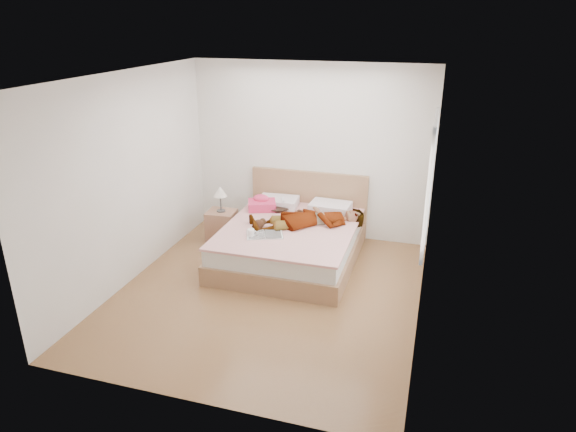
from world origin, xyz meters
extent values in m
plane|color=#562F1B|center=(0.00, 0.00, 0.00)|extent=(4.00, 4.00, 0.00)
imported|color=white|center=(0.22, 1.14, 0.62)|extent=(1.72, 1.33, 0.22)
ellipsoid|color=black|center=(-0.35, 1.59, 0.55)|extent=(0.40, 0.49, 0.07)
cube|color=silver|center=(-0.28, 1.54, 0.67)|extent=(0.08, 0.09, 0.05)
plane|color=white|center=(0.00, 0.00, 2.60)|extent=(4.00, 4.00, 0.00)
plane|color=white|center=(0.00, 2.00, 1.30)|extent=(3.60, 0.00, 3.60)
plane|color=white|center=(0.00, -2.00, 1.30)|extent=(3.60, 0.00, 3.60)
plane|color=silver|center=(-1.80, 0.00, 1.30)|extent=(0.00, 4.00, 4.00)
plane|color=beige|center=(1.80, 0.00, 1.30)|extent=(0.00, 4.00, 4.00)
cube|color=white|center=(1.78, 0.30, 1.50)|extent=(0.02, 1.10, 1.30)
cube|color=silver|center=(1.78, -0.28, 1.50)|extent=(0.04, 0.06, 1.42)
cube|color=silver|center=(1.78, 0.88, 1.50)|extent=(0.04, 0.06, 1.42)
cube|color=silver|center=(1.78, 0.30, 0.82)|extent=(0.04, 1.22, 0.06)
cube|color=silver|center=(1.78, 0.30, 2.18)|extent=(0.04, 1.22, 0.06)
cube|color=silver|center=(1.77, 0.30, 1.50)|extent=(0.03, 0.04, 1.30)
cube|color=brown|center=(0.00, 0.95, 0.13)|extent=(1.78, 2.08, 0.26)
cube|color=silver|center=(0.00, 0.95, 0.37)|extent=(1.70, 2.00, 0.22)
cube|color=silver|center=(0.00, 0.95, 0.49)|extent=(1.74, 2.04, 0.03)
cube|color=olive|center=(0.00, 1.96, 0.50)|extent=(1.80, 0.07, 1.00)
cube|color=white|center=(-0.40, 1.67, 0.57)|extent=(0.61, 0.44, 0.13)
cube|color=white|center=(0.40, 1.67, 0.57)|extent=(0.60, 0.43, 0.13)
cube|color=#F74371|center=(-0.59, 1.46, 0.58)|extent=(0.49, 0.44, 0.13)
ellipsoid|color=#FF4573|center=(-0.62, 1.51, 0.66)|extent=(0.24, 0.18, 0.12)
cube|color=white|center=(-0.23, 0.57, 0.52)|extent=(0.54, 0.46, 0.01)
cube|color=silver|center=(-0.35, 0.53, 0.53)|extent=(0.33, 0.37, 0.02)
cube|color=#252525|center=(-0.12, 0.62, 0.53)|extent=(0.33, 0.37, 0.02)
cylinder|color=white|center=(-0.39, 0.47, 0.56)|extent=(0.10, 0.10, 0.10)
torus|color=white|center=(-0.34, 0.48, 0.56)|extent=(0.07, 0.02, 0.07)
cylinder|color=black|center=(-0.39, 0.47, 0.60)|extent=(0.09, 0.09, 0.00)
ellipsoid|color=black|center=(-0.39, 0.75, 0.57)|extent=(0.20, 0.21, 0.13)
ellipsoid|color=beige|center=(-0.39, 0.73, 0.58)|extent=(0.11, 0.11, 0.06)
sphere|color=#321C0E|center=(-0.35, 0.84, 0.58)|extent=(0.10, 0.10, 0.10)
sphere|color=pink|center=(-0.38, 0.88, 0.60)|extent=(0.04, 0.04, 0.04)
sphere|color=pink|center=(-0.31, 0.85, 0.60)|extent=(0.04, 0.04, 0.04)
ellipsoid|color=black|center=(-0.45, 0.73, 0.54)|extent=(0.05, 0.07, 0.03)
ellipsoid|color=black|center=(-0.35, 0.69, 0.54)|extent=(0.05, 0.07, 0.03)
cube|color=#8C5A40|center=(-1.15, 1.24, 0.25)|extent=(0.43, 0.39, 0.50)
cylinder|color=#464646|center=(-1.15, 1.24, 0.51)|extent=(0.14, 0.14, 0.02)
cylinder|color=#494949|center=(-1.15, 1.24, 0.64)|extent=(0.02, 0.02, 0.25)
cone|color=white|center=(-1.15, 1.24, 0.81)|extent=(0.21, 0.21, 0.15)
camera|label=1|loc=(1.83, -5.23, 3.19)|focal=32.00mm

